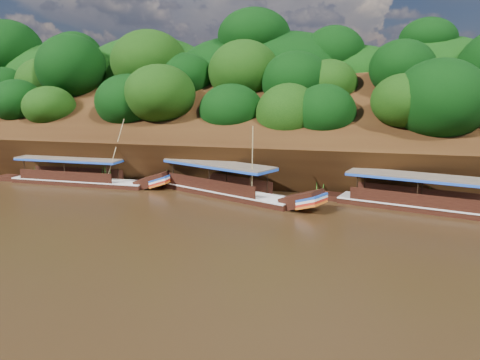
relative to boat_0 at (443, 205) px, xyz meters
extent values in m
plane|color=black|center=(-14.52, -6.31, -0.55)|extent=(160.00, 160.00, 0.00)
cube|color=black|center=(-14.52, 9.69, 2.95)|extent=(120.00, 16.12, 13.64)
cube|color=black|center=(-14.52, 19.69, -0.55)|extent=(120.00, 24.00, 12.00)
ellipsoid|color=#0A3E0C|center=(-44.52, 15.69, 8.45)|extent=(20.00, 10.00, 8.00)
ellipsoid|color=#0A3E0C|center=(-20.52, 8.69, 2.95)|extent=(18.00, 8.00, 6.40)
ellipsoid|color=#0A3E0C|center=(-14.52, 16.69, 8.65)|extent=(24.00, 11.00, 8.40)
cube|color=black|center=(-0.74, 0.20, -0.55)|extent=(12.82, 5.39, 0.89)
cube|color=silver|center=(-0.74, 0.20, -0.13)|extent=(12.84, 5.45, 0.10)
cube|color=brown|center=(-1.51, 0.41, 1.84)|extent=(10.25, 4.99, 0.12)
cube|color=#1C49B8|center=(-1.51, 0.41, 1.72)|extent=(10.25, 4.99, 0.18)
cube|color=black|center=(-15.80, 1.01, -0.55)|extent=(12.27, 7.18, 0.93)
cube|color=silver|center=(-15.80, 1.01, -0.11)|extent=(12.30, 7.25, 0.10)
cube|color=black|center=(-9.43, -1.86, 0.17)|extent=(3.39, 2.77, 1.75)
cube|color=#1C49B8|center=(-8.72, -2.18, 0.48)|extent=(2.12, 2.25, 0.64)
cube|color=red|center=(-8.72, -2.18, 0.13)|extent=(2.12, 2.25, 0.64)
cube|color=brown|center=(-16.51, 1.33, 1.95)|extent=(9.95, 6.39, 0.12)
cube|color=#1C49B8|center=(-16.51, 1.33, 1.82)|extent=(9.95, 6.39, 0.19)
cylinder|color=tan|center=(-13.22, -0.84, 2.57)|extent=(0.33, 0.91, 5.26)
cube|color=black|center=(-29.51, 1.97, -0.55)|extent=(12.50, 2.19, 0.85)
cube|color=silver|center=(-29.51, 1.97, -0.15)|extent=(12.50, 2.25, 0.09)
cube|color=black|center=(-22.49, 1.91, 0.11)|extent=(2.95, 1.59, 1.68)
cube|color=#1C49B8|center=(-21.71, 1.90, 0.39)|extent=(1.54, 1.64, 0.63)
cube|color=red|center=(-21.71, 1.90, 0.07)|extent=(1.54, 1.64, 0.63)
cube|color=brown|center=(-30.29, 1.98, 1.73)|extent=(9.79, 2.48, 0.11)
cube|color=#1C49B8|center=(-30.29, 1.98, 1.61)|extent=(9.79, 2.48, 0.17)
cylinder|color=tan|center=(-25.73, 1.75, 2.62)|extent=(1.37, 1.24, 5.23)
cone|color=#295E17|center=(-34.46, 2.80, 0.14)|extent=(1.50, 1.50, 1.38)
cone|color=#295E17|center=(-26.99, 2.83, 0.30)|extent=(1.50, 1.50, 1.71)
cone|color=#295E17|center=(-21.29, 2.99, 0.23)|extent=(1.50, 1.50, 1.56)
cone|color=#295E17|center=(-13.36, 3.45, 0.41)|extent=(1.50, 1.50, 1.92)
cone|color=#295E17|center=(-8.48, 3.56, 0.50)|extent=(1.50, 1.50, 2.11)
cone|color=#295E17|center=(-1.12, 3.48, 0.19)|extent=(1.50, 1.50, 1.48)
camera|label=1|loc=(-5.62, -33.48, 8.04)|focal=35.00mm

